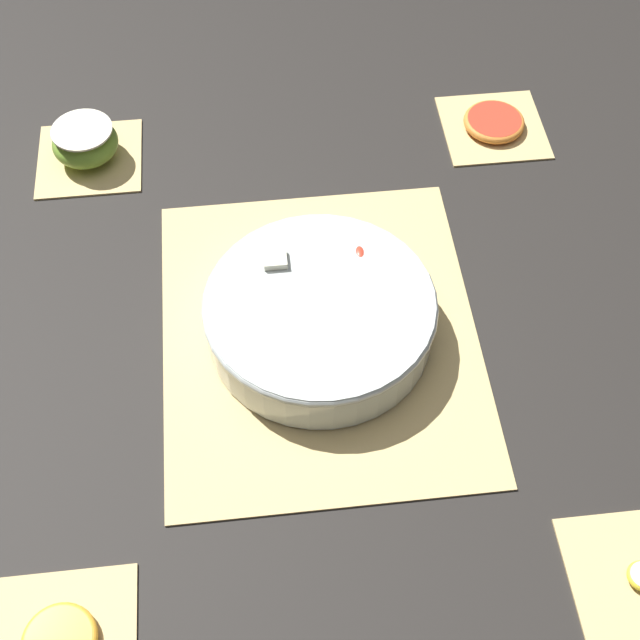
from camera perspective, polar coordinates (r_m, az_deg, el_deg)
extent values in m
plane|color=black|center=(1.04, 0.00, -0.98)|extent=(6.00, 6.00, 0.00)
cube|color=#D6B775|center=(1.04, 0.00, -0.89)|extent=(0.44, 0.37, 0.01)
cube|color=brown|center=(0.97, 0.96, -7.92)|extent=(0.01, 0.36, 0.00)
cube|color=brown|center=(1.00, 0.46, -4.24)|extent=(0.01, 0.36, 0.00)
cube|color=brown|center=(1.04, 0.00, -0.83)|extent=(0.01, 0.36, 0.00)
cube|color=brown|center=(1.08, -0.42, 2.32)|extent=(0.01, 0.36, 0.00)
cube|color=brown|center=(1.13, -0.82, 5.22)|extent=(0.01, 0.36, 0.00)
cube|color=brown|center=(0.97, 19.23, -13.39)|extent=(0.00, 0.14, 0.00)
cube|color=#D6B775|center=(1.30, 11.01, 12.04)|extent=(0.14, 0.14, 0.01)
cube|color=brown|center=(1.27, 11.45, 10.82)|extent=(0.00, 0.14, 0.00)
cube|color=brown|center=(1.29, 11.17, 11.68)|extent=(0.00, 0.14, 0.00)
cube|color=brown|center=(1.31, 10.89, 12.52)|extent=(0.00, 0.14, 0.00)
cube|color=brown|center=(1.33, 10.62, 13.32)|extent=(0.00, 0.14, 0.00)
cube|color=brown|center=(0.92, -16.19, -18.38)|extent=(0.00, 0.14, 0.00)
cube|color=brown|center=(0.93, -16.09, -16.74)|extent=(0.00, 0.14, 0.00)
cube|color=#D6B775|center=(1.27, -14.53, 10.02)|extent=(0.14, 0.14, 0.01)
cube|color=brown|center=(1.24, -14.63, 8.74)|extent=(0.00, 0.14, 0.00)
cube|color=brown|center=(1.26, -14.58, 9.64)|extent=(0.00, 0.14, 0.00)
cube|color=brown|center=(1.28, -14.53, 10.51)|extent=(0.00, 0.14, 0.00)
cube|color=brown|center=(1.30, -14.48, 11.36)|extent=(0.00, 0.14, 0.00)
cylinder|color=silver|center=(1.01, 0.00, 0.20)|extent=(0.26, 0.26, 0.06)
torus|color=silver|center=(1.00, 0.00, 1.01)|extent=(0.27, 0.27, 0.01)
cylinder|color=#F7EFC6|center=(1.06, -4.83, 2.09)|extent=(0.03, 0.03, 0.01)
cylinder|color=#F7EFC6|center=(1.04, 1.89, 2.63)|extent=(0.03, 0.03, 0.01)
cylinder|color=#F7EFC6|center=(1.00, -0.95, -2.90)|extent=(0.03, 0.03, 0.01)
cylinder|color=#F7EFC6|center=(0.96, -0.57, -4.34)|extent=(0.03, 0.03, 0.01)
cylinder|color=#F7EFC6|center=(0.99, 1.70, 0.31)|extent=(0.03, 0.03, 0.01)
cylinder|color=#F7EFC6|center=(1.03, 0.17, 1.00)|extent=(0.02, 0.02, 0.01)
cube|color=#EFEACC|center=(0.99, 4.05, -3.75)|extent=(0.03, 0.03, 0.03)
cube|color=#EFEACC|center=(0.97, -3.53, -2.71)|extent=(0.02, 0.02, 0.02)
cube|color=#EFEACC|center=(0.94, 1.80, -4.01)|extent=(0.02, 0.02, 0.02)
cube|color=#EFEACC|center=(1.01, -2.31, -1.12)|extent=(0.02, 0.02, 0.02)
cube|color=#EFEACC|center=(1.03, -2.87, 3.61)|extent=(0.03, 0.03, 0.03)
cube|color=#EFEACC|center=(1.04, -2.36, 0.41)|extent=(0.03, 0.03, 0.03)
cube|color=#EFEACC|center=(1.08, 1.84, 3.44)|extent=(0.02, 0.02, 0.02)
cube|color=#EFEACC|center=(0.97, -1.24, -2.70)|extent=(0.02, 0.02, 0.02)
cube|color=#EFEACC|center=(1.00, 1.14, -1.72)|extent=(0.03, 0.03, 0.03)
ellipsoid|color=orange|center=(1.08, -0.88, 4.21)|extent=(0.03, 0.02, 0.01)
ellipsoid|color=orange|center=(1.06, 0.93, 4.55)|extent=(0.03, 0.02, 0.02)
ellipsoid|color=red|center=(1.04, 2.56, 4.22)|extent=(0.03, 0.01, 0.01)
ellipsoid|color=orange|center=(1.05, -1.35, 1.51)|extent=(0.02, 0.01, 0.01)
ellipsoid|color=#7FAD38|center=(1.25, -14.79, 10.91)|extent=(0.09, 0.09, 0.05)
cylinder|color=#EFEACC|center=(1.24, -15.01, 11.66)|extent=(0.08, 0.08, 0.00)
cylinder|color=red|center=(1.29, 11.08, 12.34)|extent=(0.08, 0.08, 0.01)
torus|color=orange|center=(1.29, 11.08, 12.34)|extent=(0.09, 0.09, 0.01)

